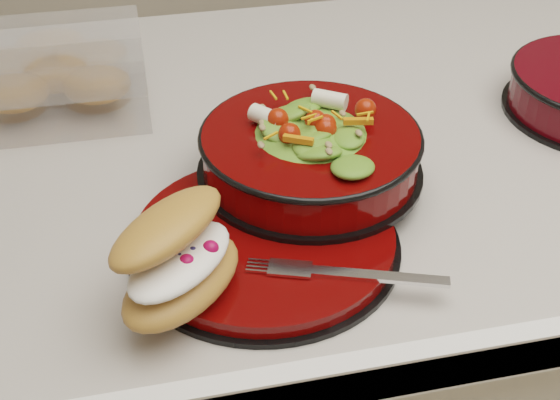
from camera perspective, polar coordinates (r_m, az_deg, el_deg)
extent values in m
cube|color=silver|center=(1.27, 6.95, -12.62)|extent=(1.16, 0.66, 0.86)
cube|color=#B1ACA3|center=(0.97, 8.88, 4.91)|extent=(1.24, 0.74, 0.04)
cube|color=white|center=(0.72, 18.57, -10.10)|extent=(1.24, 0.02, 0.05)
cylinder|color=black|center=(0.75, -1.16, -3.35)|extent=(0.26, 0.26, 0.01)
cylinder|color=#4F0302|center=(0.74, -1.17, -2.76)|extent=(0.25, 0.25, 0.01)
torus|color=black|center=(0.74, -0.26, -2.90)|extent=(0.14, 0.14, 0.01)
cylinder|color=black|center=(0.82, 2.18, 2.13)|extent=(0.24, 0.24, 0.01)
cylinder|color=#4F0302|center=(0.80, 2.23, 3.60)|extent=(0.22, 0.22, 0.04)
torus|color=black|center=(0.79, 2.26, 4.69)|extent=(0.23, 0.23, 0.01)
ellipsoid|color=#467821|center=(0.79, 2.25, 4.55)|extent=(0.19, 0.19, 0.08)
sphere|color=#AD1906|center=(0.78, 5.63, 7.57)|extent=(0.02, 0.02, 0.02)
sphere|color=#AD1906|center=(0.81, 3.22, 8.76)|extent=(0.02, 0.02, 0.02)
sphere|color=#AD1906|center=(0.80, 0.00, 8.44)|extent=(0.02, 0.02, 0.02)
sphere|color=#AD1906|center=(0.76, -1.06, 6.87)|extent=(0.02, 0.02, 0.02)
sphere|color=#AD1906|center=(0.73, 1.35, 5.54)|extent=(0.02, 0.02, 0.02)
sphere|color=#AD1906|center=(0.74, 4.82, 5.92)|extent=(0.02, 0.02, 0.02)
cylinder|color=silver|center=(0.81, 3.73, 8.79)|extent=(0.04, 0.04, 0.02)
cylinder|color=silver|center=(0.78, -0.99, 7.58)|extent=(0.04, 0.03, 0.02)
cube|color=orange|center=(0.74, 1.38, 5.99)|extent=(0.03, 0.03, 0.01)
cube|color=orange|center=(0.77, 5.85, 7.27)|extent=(0.03, 0.02, 0.01)
ellipsoid|color=#C3763B|center=(0.67, -7.17, -5.89)|extent=(0.14, 0.15, 0.04)
ellipsoid|color=white|center=(0.65, -7.32, -4.43)|extent=(0.12, 0.12, 0.02)
ellipsoid|color=#C3763B|center=(0.65, -7.66, -1.91)|extent=(0.14, 0.14, 0.03)
sphere|color=#B80D39|center=(0.65, -9.19, -4.27)|extent=(0.01, 0.01, 0.01)
sphere|color=#B80D39|center=(0.64, -6.85, -4.51)|extent=(0.01, 0.01, 0.01)
sphere|color=#B80D39|center=(0.65, -5.10, -3.51)|extent=(0.01, 0.01, 0.01)
sphere|color=#B80D39|center=(0.66, -8.29, -3.50)|extent=(0.01, 0.01, 0.01)
sphere|color=#191947|center=(0.65, -8.08, -3.80)|extent=(0.01, 0.01, 0.01)
sphere|color=#191947|center=(0.65, -6.39, -3.79)|extent=(0.01, 0.01, 0.01)
sphere|color=#191947|center=(0.64, -7.33, -4.24)|extent=(0.01, 0.01, 0.01)
cube|color=silver|center=(0.70, 7.15, -5.56)|extent=(0.12, 0.05, 0.00)
cube|color=silver|center=(0.70, 0.74, -5.03)|extent=(0.04, 0.03, 0.00)
cube|color=white|center=(0.99, -16.04, 7.61)|extent=(0.22, 0.16, 0.05)
cube|color=white|center=(0.97, -16.51, 10.04)|extent=(0.22, 0.16, 0.04)
ellipsoid|color=#C3763B|center=(1.00, -18.89, 7.40)|extent=(0.08, 0.07, 0.04)
ellipsoid|color=#C3763B|center=(0.99, -13.23, 8.21)|extent=(0.08, 0.07, 0.04)
ellipsoid|color=#C3763B|center=(1.03, -16.06, 8.84)|extent=(0.08, 0.07, 0.04)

